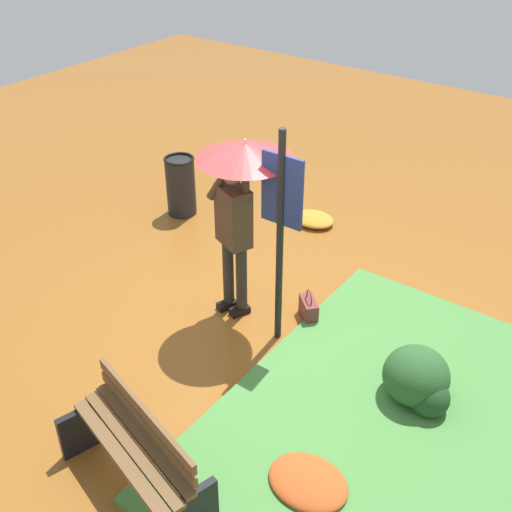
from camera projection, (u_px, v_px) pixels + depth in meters
The scene contains 10 objects.
ground_plane at pixel (242, 318), 6.94m from camera, with size 18.00×18.00×0.00m, color brown.
grass_verge at pixel (504, 480), 5.14m from camera, with size 4.80×4.00×0.05m.
person_with_umbrella at pixel (240, 185), 6.21m from camera, with size 0.96×0.96×2.04m.
info_sign_post at pixel (281, 215), 5.91m from camera, with size 0.44×0.07×2.30m.
handbag at pixel (309, 309), 6.87m from camera, with size 0.32×0.30×0.37m.
park_bench at pixel (136, 449), 4.93m from camera, with size 1.43×0.74×0.75m.
trash_bin at pixel (181, 186), 8.73m from camera, with size 0.42×0.42×0.83m.
shrub_cluster at pixel (419, 380), 5.77m from camera, with size 0.67×0.61×0.55m.
leaf_pile_near_person at pixel (314, 219), 8.66m from camera, with size 0.58×0.46×0.13m.
leaf_pile_by_bench at pixel (308, 482), 5.06m from camera, with size 0.67×0.54×0.15m.
Camera 1 is at (3.35, -4.32, 4.33)m, focal length 44.68 mm.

